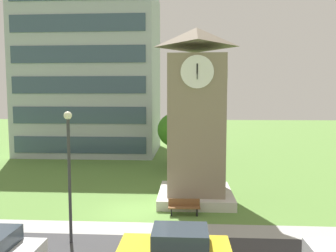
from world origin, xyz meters
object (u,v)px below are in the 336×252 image
at_px(parked_car_yellow, 176,250).
at_px(clock_tower, 196,124).
at_px(park_bench, 184,207).
at_px(street_lamp, 69,163).
at_px(tree_by_building, 174,130).
at_px(tree_near_tower, 181,130).

bearing_deg(parked_car_yellow, clock_tower, 83.61).
bearing_deg(parked_car_yellow, park_bench, 87.45).
bearing_deg(parked_car_yellow, street_lamp, 155.93).
bearing_deg(park_bench, street_lamp, -143.39).
bearing_deg(park_bench, parked_car_yellow, -92.55).
distance_m(street_lamp, tree_by_building, 14.57).
height_order(tree_near_tower, parked_car_yellow, tree_near_tower).
distance_m(street_lamp, parked_car_yellow, 6.06).
bearing_deg(tree_by_building, street_lamp, -106.67).
xyz_separation_m(tree_by_building, tree_near_tower, (0.54, 3.71, -0.34)).
relative_size(clock_tower, tree_near_tower, 2.00).
height_order(clock_tower, street_lamp, clock_tower).
relative_size(clock_tower, street_lamp, 1.83).
distance_m(tree_near_tower, parked_car_yellow, 20.01).
distance_m(clock_tower, tree_near_tower, 11.25).
distance_m(tree_by_building, parked_car_yellow, 16.41).
distance_m(park_bench, street_lamp, 7.19).
distance_m(park_bench, tree_near_tower, 14.17).
xyz_separation_m(clock_tower, tree_near_tower, (-1.13, 11.10, -1.49)).
relative_size(street_lamp, tree_near_tower, 1.09).
relative_size(park_bench, street_lamp, 0.30).
xyz_separation_m(park_bench, tree_near_tower, (-0.42, 13.85, 2.98)).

